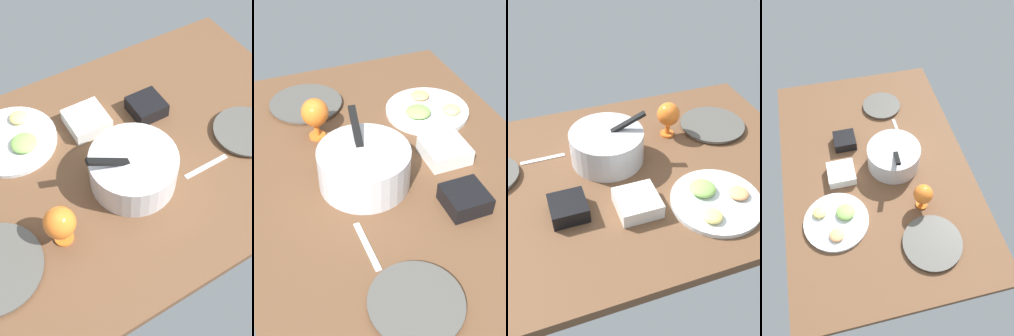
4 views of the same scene
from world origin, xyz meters
TOP-DOWN VIEW (x-y plane):
  - ground_plane at (0.00, 0.00)cm, footprint 160.00×104.00cm
  - dinner_plate_right at (52.01, 17.16)cm, footprint 28.96×28.96cm
  - mixing_bowl at (0.58, 10.54)cm, footprint 30.49×29.32cm
  - fruit_platter at (29.88, -26.08)cm, footprint 32.64×32.64cm
  - hurricane_glass_orange at (30.25, 18.30)cm, footprint 9.79×9.79cm
  - square_bowl_black at (-20.43, -14.18)cm, footprint 12.62×12.62cm
  - square_bowl_white at (2.74, -19.52)cm, footprint 14.67×14.67cm
  - fork_by_left_plate at (-24.60, 18.89)cm, footprint 18.02×2.07cm

SIDE VIEW (x-z plane):
  - ground_plane at x=0.00cm, z-range -4.00..0.00cm
  - fork_by_left_plate at x=-24.60cm, z-range 0.00..0.60cm
  - dinner_plate_right at x=52.01cm, z-range 0.04..1.96cm
  - fruit_platter at x=29.88cm, z-range -1.09..3.89cm
  - square_bowl_white at x=2.74cm, z-range 0.32..5.89cm
  - square_bowl_black at x=-20.43cm, z-range 0.33..6.13cm
  - mixing_bowl at x=0.58cm, z-range -3.00..17.15cm
  - hurricane_glass_orange at x=30.25cm, z-range 2.25..17.95cm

